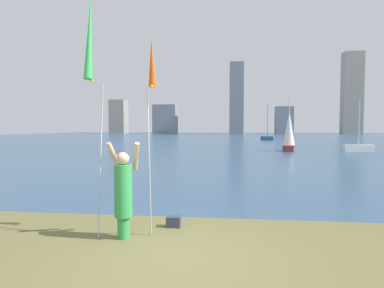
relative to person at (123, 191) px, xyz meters
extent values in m
cube|color=#2D4C6B|center=(1.14, 60.40, -0.97)|extent=(120.00, 117.65, 0.12)
cube|color=#33301C|center=(1.14, 1.57, -0.93)|extent=(120.00, 0.70, 0.02)
cylinder|color=green|center=(0.00, -0.01, -0.70)|extent=(0.24, 0.24, 0.42)
cylinder|color=green|center=(0.00, -0.01, 0.01)|extent=(0.34, 0.34, 1.00)
sphere|color=#D1A889|center=(0.00, -0.01, 0.63)|extent=(0.24, 0.24, 0.24)
cylinder|color=#D1A889|center=(-0.22, 0.13, 0.65)|extent=(0.24, 0.39, 0.58)
cylinder|color=#D1A889|center=(0.22, 0.13, 0.65)|extent=(0.24, 0.39, 0.58)
cylinder|color=#B2B2B7|center=(-0.49, 0.10, 0.58)|extent=(0.02, 0.37, 2.96)
cone|color=green|center=(-0.49, -0.33, 2.81)|extent=(0.16, 0.33, 1.49)
sphere|color=yellow|center=(-0.49, -0.24, 2.07)|extent=(0.06, 0.06, 0.06)
cylinder|color=#B2B2B7|center=(0.49, 0.10, 0.56)|extent=(0.02, 0.25, 2.93)
cone|color=#F25919|center=(0.49, 0.37, 2.49)|extent=(0.16, 0.23, 0.95)
sphere|color=yellow|center=(0.49, 0.33, 2.02)|extent=(0.06, 0.06, 0.06)
cube|color=#33384C|center=(0.83, 0.80, -0.80)|extent=(0.29, 0.21, 0.22)
cube|color=#2D6084|center=(8.24, 47.35, -0.60)|extent=(2.13, 1.20, 0.62)
cylinder|color=#47474C|center=(8.24, 47.35, 2.28)|extent=(0.06, 0.06, 5.13)
cube|color=maroon|center=(7.34, 23.63, -0.65)|extent=(1.38, 2.19, 0.52)
cylinder|color=silver|center=(7.34, 23.63, 1.72)|extent=(0.06, 0.06, 4.21)
cone|color=white|center=(7.37, 23.78, 1.11)|extent=(1.23, 1.23, 3.00)
cube|color=white|center=(13.01, 23.01, -0.60)|extent=(2.50, 0.78, 0.61)
cylinder|color=silver|center=(13.01, 23.01, 1.68)|extent=(0.07, 0.07, 3.95)
cube|color=gray|center=(-33.93, 97.67, 4.54)|extent=(5.00, 5.20, 10.90)
cube|color=gray|center=(-17.80, 95.38, 3.60)|extent=(7.16, 6.65, 9.02)
cube|color=gray|center=(4.30, 92.92, 9.61)|extent=(4.09, 6.97, 21.03)
cube|color=gray|center=(18.30, 92.63, 3.14)|extent=(4.89, 4.58, 8.11)
cube|color=gray|center=(38.40, 95.63, 11.19)|extent=(5.60, 3.56, 24.19)
camera|label=1|loc=(1.99, -5.96, 1.23)|focal=30.38mm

